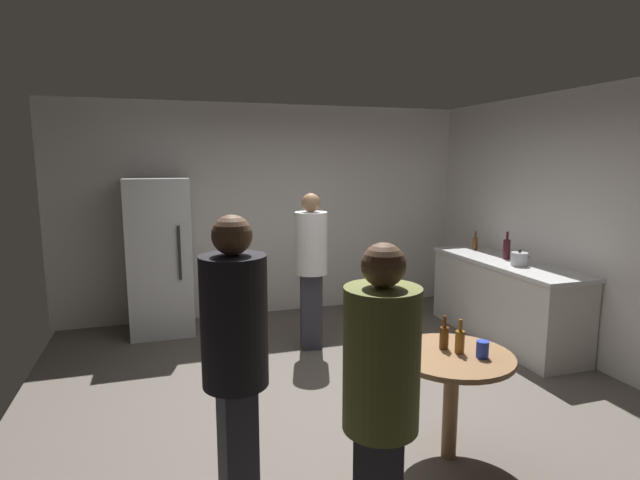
{
  "coord_description": "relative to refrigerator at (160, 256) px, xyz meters",
  "views": [
    {
      "loc": [
        -1.32,
        -3.76,
        2.0
      ],
      "look_at": [
        0.03,
        0.52,
        1.28
      ],
      "focal_mm": 28.16,
      "sensor_mm": 36.0,
      "label": 1
    }
  ],
  "objects": [
    {
      "name": "ground_plane",
      "position": [
        1.38,
        -2.2,
        -0.95
      ],
      "size": [
        5.2,
        5.2,
        0.1
      ],
      "primitive_type": "cube",
      "color": "#5B544C"
    },
    {
      "name": "wall_back",
      "position": [
        1.38,
        0.43,
        0.45
      ],
      "size": [
        5.32,
        0.06,
        2.7
      ],
      "primitive_type": "cube",
      "color": "silver",
      "rests_on": "ground_plane"
    },
    {
      "name": "wall_side_right",
      "position": [
        4.01,
        -2.2,
        0.45
      ],
      "size": [
        0.06,
        5.2,
        2.7
      ],
      "primitive_type": "cube",
      "color": "silver",
      "rests_on": "ground_plane"
    },
    {
      "name": "refrigerator",
      "position": [
        0.0,
        0.0,
        0.0
      ],
      "size": [
        0.7,
        0.68,
        1.8
      ],
      "color": "silver",
      "rests_on": "ground_plane"
    },
    {
      "name": "kitchen_counter",
      "position": [
        3.66,
        -1.4,
        -0.45
      ],
      "size": [
        0.64,
        2.04,
        0.9
      ],
      "color": "beige",
      "rests_on": "ground_plane"
    },
    {
      "name": "kettle",
      "position": [
        3.61,
        -1.67,
        0.07
      ],
      "size": [
        0.24,
        0.17,
        0.18
      ],
      "color": "#B2B2B7",
      "rests_on": "kitchen_counter"
    },
    {
      "name": "wine_bottle_on_counter",
      "position": [
        3.71,
        -1.32,
        0.12
      ],
      "size": [
        0.08,
        0.08,
        0.31
      ],
      "color": "#3F141E",
      "rests_on": "kitchen_counter"
    },
    {
      "name": "beer_bottle_on_counter",
      "position": [
        3.73,
        -0.7,
        0.08
      ],
      "size": [
        0.06,
        0.06,
        0.23
      ],
      "color": "#593314",
      "rests_on": "kitchen_counter"
    },
    {
      "name": "foreground_table",
      "position": [
        1.84,
        -3.22,
        -0.27
      ],
      "size": [
        0.8,
        0.8,
        0.73
      ],
      "color": "olive",
      "rests_on": "ground_plane"
    },
    {
      "name": "beer_bottle_amber",
      "position": [
        1.89,
        -3.22,
        -0.08
      ],
      "size": [
        0.06,
        0.06,
        0.23
      ],
      "color": "#8C5919",
      "rests_on": "foreground_table"
    },
    {
      "name": "beer_bottle_brown",
      "position": [
        1.83,
        -3.12,
        -0.08
      ],
      "size": [
        0.06,
        0.06,
        0.23
      ],
      "color": "#593314",
      "rests_on": "foreground_table"
    },
    {
      "name": "plastic_cup_blue",
      "position": [
        1.99,
        -3.33,
        -0.11
      ],
      "size": [
        0.08,
        0.08,
        0.11
      ],
      "primitive_type": "cylinder",
      "color": "blue",
      "rests_on": "foreground_table"
    },
    {
      "name": "person_in_white_shirt",
      "position": [
        1.51,
        -1.03,
        0.07
      ],
      "size": [
        0.39,
        0.39,
        1.66
      ],
      "rotation": [
        0.0,
        0.0,
        -1.74
      ],
      "color": "#2D2D38",
      "rests_on": "ground_plane"
    },
    {
      "name": "person_in_black_shirt",
      "position": [
        0.38,
        -3.51,
        0.12
      ],
      "size": [
        0.38,
        0.38,
        1.74
      ],
      "rotation": [
        0.0,
        0.0,
        0.13
      ],
      "color": "#2D2D38",
      "rests_on": "ground_plane"
    },
    {
      "name": "person_in_olive_shirt",
      "position": [
        0.94,
        -4.06,
        0.07
      ],
      "size": [
        0.46,
        0.46,
        1.66
      ],
      "rotation": [
        0.0,
        0.0,
        1.07
      ],
      "color": "#2D2D38",
      "rests_on": "ground_plane"
    }
  ]
}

